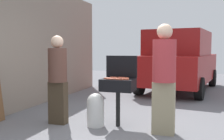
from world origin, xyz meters
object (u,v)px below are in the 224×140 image
(hot_dog_4, at_px, (107,78))
(hot_dog_9, at_px, (114,79))
(hot_dog_13, at_px, (110,79))
(person_right, at_px, (164,75))
(hot_dog_11, at_px, (122,78))
(person_left, at_px, (58,76))
(bbq_grill, at_px, (118,86))
(hot_dog_8, at_px, (121,78))
(hot_dog_10, at_px, (114,77))
(propane_tank, at_px, (96,109))
(hot_dog_7, at_px, (125,78))
(hot_dog_12, at_px, (125,79))
(hot_dog_3, at_px, (109,78))
(hot_dog_2, at_px, (117,79))
(hot_dog_5, at_px, (116,78))
(hot_dog_1, at_px, (125,78))
(hot_dog_6, at_px, (119,79))
(parked_minivan, at_px, (180,61))
(hot_dog_0, at_px, (114,78))

(hot_dog_4, xyz_separation_m, hot_dog_9, (0.13, -0.03, 0.00))
(hot_dog_13, xyz_separation_m, person_right, (0.96, -0.04, 0.10))
(hot_dog_11, bearing_deg, person_left, -168.49)
(bbq_grill, distance_m, hot_dog_8, 0.19)
(hot_dog_9, distance_m, hot_dog_10, 0.23)
(hot_dog_13, bearing_deg, propane_tank, 176.17)
(person_left, xyz_separation_m, person_right, (2.00, 0.01, 0.09))
(bbq_grill, bearing_deg, person_right, -12.79)
(hot_dog_7, bearing_deg, hot_dog_9, -128.73)
(hot_dog_4, xyz_separation_m, hot_dog_12, (0.35, -0.04, 0.00))
(hot_dog_3, height_order, person_right, person_right)
(hot_dog_2, bearing_deg, hot_dog_4, -169.95)
(hot_dog_5, distance_m, propane_tank, 0.69)
(hot_dog_13, bearing_deg, bbq_grill, 56.98)
(hot_dog_1, relative_size, hot_dog_13, 1.00)
(hot_dog_6, distance_m, hot_dog_7, 0.24)
(hot_dog_4, bearing_deg, hot_dog_8, 45.21)
(hot_dog_5, xyz_separation_m, hot_dog_11, (0.10, 0.05, 0.00))
(hot_dog_4, bearing_deg, parked_minivan, 79.82)
(hot_dog_1, distance_m, hot_dog_13, 0.29)
(hot_dog_7, bearing_deg, hot_dog_6, -99.90)
(hot_dog_9, bearing_deg, parked_minivan, 81.34)
(hot_dog_1, distance_m, hot_dog_4, 0.33)
(hot_dog_4, relative_size, hot_dog_9, 1.00)
(hot_dog_4, height_order, hot_dog_13, same)
(bbq_grill, bearing_deg, hot_dog_0, 162.81)
(hot_dog_13, bearing_deg, hot_dog_8, 63.11)
(hot_dog_0, distance_m, hot_dog_5, 0.06)
(hot_dog_0, relative_size, person_left, 0.08)
(hot_dog_0, bearing_deg, bbq_grill, -17.19)
(hot_dog_11, xyz_separation_m, propane_tank, (-0.46, -0.18, -0.57))
(hot_dog_4, xyz_separation_m, hot_dog_5, (0.14, 0.09, 0.00))
(bbq_grill, height_order, hot_dog_2, hot_dog_2)
(hot_dog_5, bearing_deg, propane_tank, -160.59)
(hot_dog_3, distance_m, person_left, 0.99)
(hot_dog_4, xyz_separation_m, parked_minivan, (0.88, 4.88, 0.13))
(hot_dog_4, bearing_deg, hot_dog_7, 30.51)
(hot_dog_5, height_order, hot_dog_10, same)
(hot_dog_8, bearing_deg, hot_dog_11, -61.26)
(bbq_grill, bearing_deg, hot_dog_13, -123.02)
(hot_dog_3, height_order, hot_dog_9, same)
(bbq_grill, distance_m, person_left, 1.17)
(hot_dog_2, height_order, hot_dog_3, same)
(hot_dog_3, xyz_separation_m, hot_dog_6, (0.23, -0.12, 0.00))
(hot_dog_12, bearing_deg, hot_dog_3, 165.00)
(hot_dog_0, relative_size, hot_dog_3, 1.00)
(hot_dog_13, xyz_separation_m, propane_tank, (-0.29, 0.02, -0.57))
(hot_dog_4, distance_m, hot_dog_11, 0.27)
(bbq_grill, height_order, hot_dog_10, hot_dog_10)
(hot_dog_6, distance_m, hot_dog_12, 0.10)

